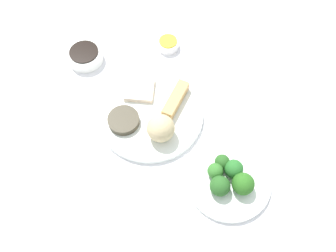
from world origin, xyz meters
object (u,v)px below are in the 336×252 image
soy_sauce_bowl (85,56)px  broccoli_plate (228,180)px  sauce_ramekin_hot_mustard (168,44)px  main_plate (150,114)px

soy_sauce_bowl → broccoli_plate: bearing=-45.0°
sauce_ramekin_hot_mustard → broccoli_plate: bearing=-71.9°
soy_sauce_bowl → sauce_ramekin_hot_mustard: 0.24m
main_plate → broccoli_plate: 0.26m
broccoli_plate → soy_sauce_bowl: bearing=135.0°
main_plate → sauce_ramekin_hot_mustard: bearing=77.7°
main_plate → soy_sauce_bowl: (-0.19, 0.19, 0.01)m
main_plate → broccoli_plate: size_ratio=1.38×
main_plate → sauce_ramekin_hot_mustard: sauce_ramekin_hot_mustard is taller
main_plate → soy_sauce_bowl: soy_sauce_bowl is taller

